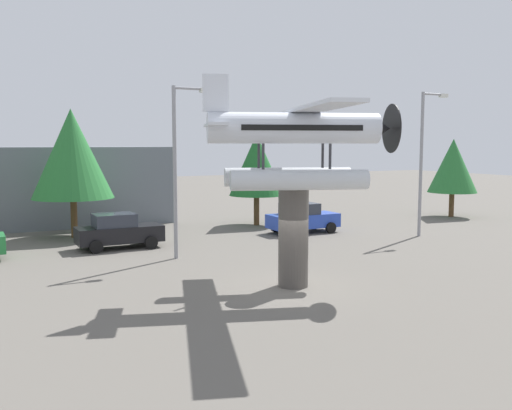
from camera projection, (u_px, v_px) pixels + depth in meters
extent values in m
plane|color=#605B54|center=(293.00, 286.00, 20.97)|extent=(140.00, 140.00, 0.00)
cylinder|color=#4C4742|center=(293.00, 237.00, 20.77)|extent=(1.10, 1.10, 3.62)
cylinder|color=silver|center=(300.00, 180.00, 19.56)|extent=(4.77, 2.19, 0.70)
cylinder|color=#333338|center=(330.00, 156.00, 20.14)|extent=(0.13, 0.13, 0.90)
cylinder|color=#333338|center=(263.00, 156.00, 19.79)|extent=(0.13, 0.13, 0.90)
cylinder|color=silver|center=(288.00, 177.00, 21.53)|extent=(4.77, 2.19, 0.70)
cylinder|color=#333338|center=(323.00, 156.00, 21.12)|extent=(0.13, 0.13, 0.90)
cylinder|color=#333338|center=(259.00, 156.00, 20.77)|extent=(0.13, 0.13, 0.90)
cylinder|color=silver|center=(294.00, 128.00, 20.35)|extent=(6.23, 3.01, 1.10)
cube|color=black|center=(300.00, 128.00, 20.38)|extent=(4.48, 2.46, 0.20)
cone|color=#262628|center=(381.00, 128.00, 20.83)|extent=(0.94, 1.06, 0.88)
cylinder|color=black|center=(391.00, 128.00, 20.89)|extent=(0.61, 1.72, 1.80)
cube|color=silver|center=(305.00, 111.00, 20.34)|extent=(4.34, 10.21, 0.12)
cube|color=silver|center=(216.00, 125.00, 19.93)|extent=(1.55, 2.88, 0.10)
cube|color=silver|center=(216.00, 93.00, 19.81)|extent=(0.89, 0.40, 1.30)
cube|color=black|center=(120.00, 234.00, 28.52)|extent=(4.20, 1.70, 0.80)
cube|color=#2D333D|center=(114.00, 220.00, 28.33)|extent=(2.00, 1.56, 0.64)
cylinder|color=black|center=(151.00, 243.00, 28.37)|extent=(0.64, 0.22, 0.64)
cylinder|color=black|center=(141.00, 237.00, 29.97)|extent=(0.64, 0.22, 0.64)
cylinder|color=black|center=(96.00, 247.00, 27.15)|extent=(0.64, 0.22, 0.64)
cylinder|color=black|center=(89.00, 241.00, 28.75)|extent=(0.64, 0.22, 0.64)
cube|color=#2847B7|center=(303.00, 221.00, 33.51)|extent=(4.20, 1.70, 0.80)
cube|color=#2D333D|center=(300.00, 209.00, 33.32)|extent=(2.00, 1.56, 0.64)
cylinder|color=black|center=(331.00, 228.00, 33.37)|extent=(0.64, 0.22, 0.64)
cylinder|color=black|center=(314.00, 224.00, 34.96)|extent=(0.64, 0.22, 0.64)
cylinder|color=black|center=(291.00, 231.00, 32.15)|extent=(0.64, 0.22, 0.64)
cylinder|color=black|center=(276.00, 227.00, 33.74)|extent=(0.64, 0.22, 0.64)
cylinder|color=gray|center=(175.00, 173.00, 25.64)|extent=(0.18, 0.18, 7.79)
cylinder|color=gray|center=(191.00, 89.00, 25.59)|extent=(1.60, 0.12, 0.12)
cube|color=silver|center=(205.00, 90.00, 25.91)|extent=(0.50, 0.28, 0.20)
cylinder|color=gray|center=(421.00, 165.00, 31.94)|extent=(0.18, 0.18, 8.08)
cylinder|color=gray|center=(434.00, 94.00, 31.88)|extent=(1.60, 0.12, 0.12)
cube|color=silver|center=(443.00, 96.00, 32.20)|extent=(0.50, 0.28, 0.20)
cube|color=slate|center=(65.00, 185.00, 38.07)|extent=(12.82, 7.53, 5.01)
cylinder|color=brown|center=(74.00, 218.00, 31.81)|extent=(0.36, 0.36, 2.20)
cone|color=#287033|center=(72.00, 154.00, 31.43)|extent=(4.45, 4.45, 4.94)
cylinder|color=brown|center=(257.00, 210.00, 36.64)|extent=(0.36, 0.36, 1.93)
cone|color=#1E6028|center=(257.00, 165.00, 36.32)|extent=(3.52, 3.52, 3.91)
cylinder|color=brown|center=(451.00, 204.00, 40.92)|extent=(0.36, 0.36, 1.75)
cone|color=#287033|center=(453.00, 166.00, 40.62)|extent=(3.44, 3.44, 3.82)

